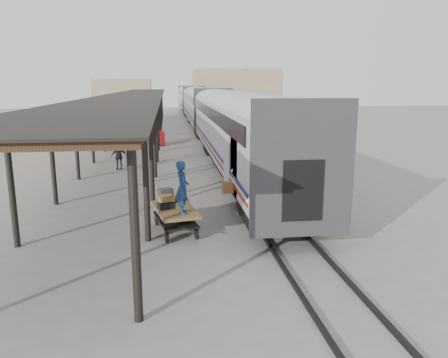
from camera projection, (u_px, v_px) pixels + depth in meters
name	position (u px, v px, depth m)	size (l,w,h in m)	color
ground	(187.00, 221.00, 16.48)	(160.00, 160.00, 0.00)	slate
train	(201.00, 105.00, 49.04)	(3.45, 76.01, 4.01)	silver
canopy	(135.00, 96.00, 38.44)	(4.90, 64.30, 4.15)	#422B19
rails	(201.00, 128.00, 49.80)	(1.54, 150.00, 0.12)	black
building_far	(236.00, 88.00, 92.93)	(18.00, 10.00, 8.00)	tan
building_left	(123.00, 93.00, 94.02)	(12.00, 8.00, 6.00)	tan
baggage_cart	(175.00, 214.00, 15.11)	(1.70, 2.60, 0.86)	brown
suitcase_stack	(171.00, 200.00, 15.33)	(1.19, 1.18, 0.59)	#353537
luggage_tug	(160.00, 139.00, 36.37)	(0.84, 1.34, 1.16)	maroon
porter	(182.00, 187.00, 14.28)	(0.64, 0.42, 1.76)	navy
pedestrian	(119.00, 156.00, 26.08)	(0.95, 0.39, 1.61)	black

